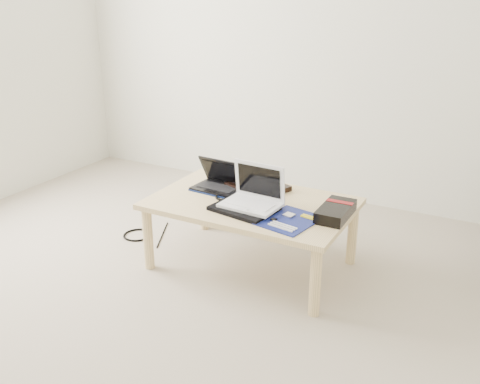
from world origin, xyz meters
The scene contains 13 objects.
ground centered at (0.00, 0.00, 0.00)m, with size 4.00×4.00×0.00m, color #B2A491.
coffee_table centered at (0.14, 0.75, 0.35)m, with size 1.10×0.70×0.40m.
book centered at (0.09, 0.94, 0.42)m, with size 0.38×0.35×0.03m.
netbook centered at (-0.11, 0.83, 0.44)m, with size 0.29×0.22×0.18m.
tablet centered at (0.12, 0.76, 0.41)m, with size 0.26×0.20×0.01m.
remote centered at (0.25, 0.85, 0.41)m, with size 0.08×0.20×0.02m.
neoprene_sleeve centered at (0.17, 0.62, 0.41)m, with size 0.33×0.24×0.02m, color black.
white_laptop centered at (0.20, 0.68, 0.47)m, with size 0.31×0.23×0.22m.
motherboard centered at (0.44, 0.61, 0.40)m, with size 0.30×0.35×0.01m.
gpu_box centered at (0.62, 0.77, 0.43)m, with size 0.14×0.29×0.06m.
cable_coil centered at (-0.01, 0.72, 0.41)m, with size 0.10×0.10×0.01m, color black.
floor_cable_coil centered at (-0.68, 0.75, 0.01)m, with size 0.18×0.18×0.01m, color black.
floor_cable_trail centered at (-0.54, 0.84, 0.00)m, with size 0.01×0.01×0.37m, color black.
Camera 1 is at (1.38, -1.69, 1.51)m, focal length 40.00 mm.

